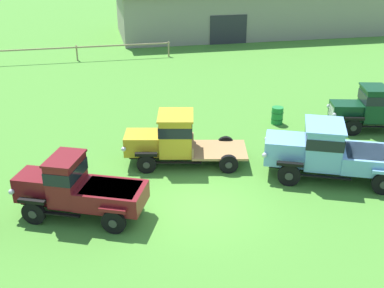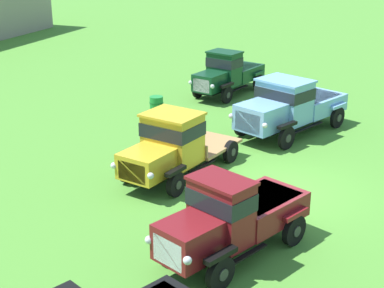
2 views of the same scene
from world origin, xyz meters
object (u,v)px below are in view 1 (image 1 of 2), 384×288
Objects in this scene: farm_shed at (254,8)px; vintage_truck_far_side at (330,150)px; vintage_truck_second_in_line at (77,188)px; vintage_truck_back_of_row at (377,109)px; vintage_truck_midrow_center at (173,138)px; oil_drum_beside_row at (277,115)px.

vintage_truck_far_side is at bearing -102.73° from farm_shed.
vintage_truck_back_of_row is (14.26, 4.85, 0.01)m from vintage_truck_second_in_line.
vintage_truck_second_in_line is 0.97× the size of vintage_truck_back_of_row.
vintage_truck_far_side is 6.09m from vintage_truck_back_of_row.
vintage_truck_midrow_center reaches higher than oil_drum_beside_row.
vintage_truck_far_side is (5.83, -2.52, 0.02)m from vintage_truck_midrow_center.
vintage_truck_far_side is at bearing -23.34° from vintage_truck_midrow_center.
vintage_truck_far_side reaches higher than vintage_truck_second_in_line.
vintage_truck_midrow_center is at bearing 40.40° from vintage_truck_second_in_line.
vintage_truck_second_in_line is 11.84m from oil_drum_beside_row.
vintage_truck_back_of_row is (10.37, 1.54, -0.06)m from vintage_truck_midrow_center.
vintage_truck_far_side is 6.48× the size of oil_drum_beside_row.
farm_shed is 29.16× the size of oil_drum_beside_row.
farm_shed is 28.60m from vintage_truck_midrow_center.
vintage_truck_back_of_row is at bearing -21.37° from oil_drum_beside_row.
vintage_truck_back_of_row reaches higher than vintage_truck_midrow_center.
vintage_truck_midrow_center is 6.35m from vintage_truck_far_side.
vintage_truck_back_of_row reaches higher than oil_drum_beside_row.
vintage_truck_far_side reaches higher than vintage_truck_midrow_center.
oil_drum_beside_row is at bearing -105.61° from farm_shed.
vintage_truck_midrow_center is (-12.23, -25.83, -1.09)m from farm_shed.
oil_drum_beside_row is (-6.30, -22.55, -1.79)m from farm_shed.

